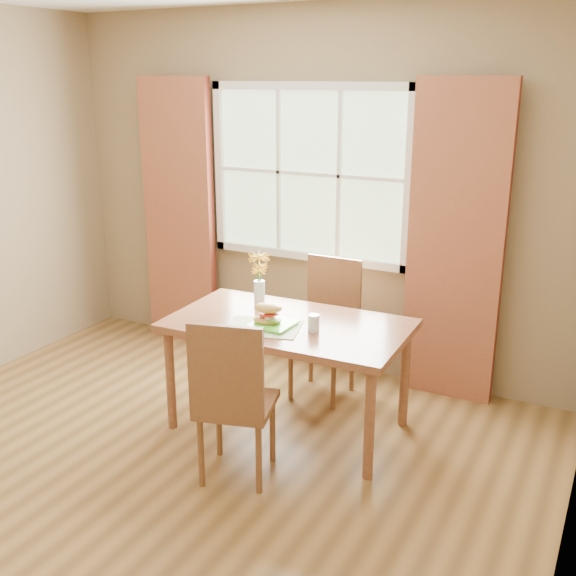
% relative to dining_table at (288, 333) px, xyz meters
% --- Properties ---
extents(room, '(4.24, 3.84, 2.74)m').
position_rel_dining_table_xyz_m(room, '(-0.37, -0.83, 0.70)').
color(room, olive).
rests_on(room, ground).
extents(window, '(1.62, 0.06, 1.32)m').
position_rel_dining_table_xyz_m(window, '(-0.37, 1.04, 0.85)').
color(window, '#ADCF9C').
rests_on(window, room).
extents(curtain_left, '(0.65, 0.08, 2.20)m').
position_rel_dining_table_xyz_m(curtain_left, '(-1.52, 0.95, 0.45)').
color(curtain_left, maroon).
rests_on(curtain_left, room).
extents(curtain_right, '(0.65, 0.08, 2.20)m').
position_rel_dining_table_xyz_m(curtain_right, '(0.78, 0.95, 0.45)').
color(curtain_right, maroon).
rests_on(curtain_right, room).
extents(dining_table, '(1.52, 0.89, 0.73)m').
position_rel_dining_table_xyz_m(dining_table, '(0.00, 0.00, 0.00)').
color(dining_table, brown).
rests_on(dining_table, room).
extents(chair_near, '(0.50, 0.50, 0.98)m').
position_rel_dining_table_xyz_m(chair_near, '(0.02, -0.70, -0.11)').
color(chair_near, brown).
rests_on(chair_near, room).
extents(chair_far, '(0.41, 0.41, 0.98)m').
position_rel_dining_table_xyz_m(chair_far, '(0.00, 0.60, -0.12)').
color(chair_far, brown).
rests_on(chair_far, room).
extents(placemat, '(0.52, 0.44, 0.01)m').
position_rel_dining_table_xyz_m(placemat, '(-0.09, -0.16, 0.08)').
color(placemat, silver).
rests_on(placemat, dining_table).
extents(plate, '(0.25, 0.25, 0.01)m').
position_rel_dining_table_xyz_m(plate, '(-0.04, -0.12, 0.09)').
color(plate, '#5FE238').
rests_on(plate, placemat).
extents(croissant_sandwich, '(0.21, 0.17, 0.13)m').
position_rel_dining_table_xyz_m(croissant_sandwich, '(-0.07, -0.13, 0.16)').
color(croissant_sandwich, gold).
rests_on(croissant_sandwich, plate).
extents(water_glass, '(0.07, 0.07, 0.11)m').
position_rel_dining_table_xyz_m(water_glass, '(0.21, -0.07, 0.13)').
color(water_glass, silver).
rests_on(water_glass, dining_table).
extents(flower_vase, '(0.15, 0.15, 0.37)m').
position_rel_dining_table_xyz_m(flower_vase, '(-0.30, 0.17, 0.30)').
color(flower_vase, silver).
rests_on(flower_vase, dining_table).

